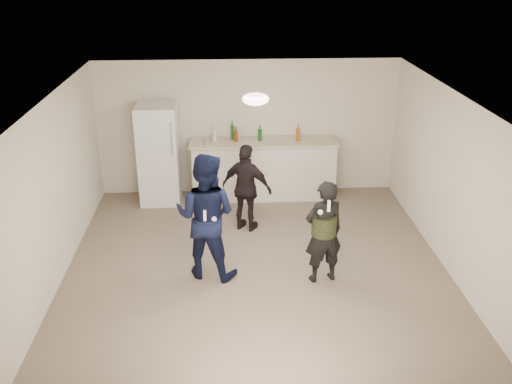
{
  "coord_description": "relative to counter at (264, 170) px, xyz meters",
  "views": [
    {
      "loc": [
        -0.4,
        -7.13,
        4.28
      ],
      "look_at": [
        0.0,
        0.2,
        1.15
      ],
      "focal_mm": 40.0,
      "sensor_mm": 36.0,
      "label": 1
    }
  ],
  "objects": [
    {
      "name": "counter_top",
      "position": [
        0.0,
        0.0,
        0.55
      ],
      "size": [
        2.68,
        0.64,
        0.04
      ],
      "primitive_type": "cube",
      "color": "beige",
      "rests_on": "counter"
    },
    {
      "name": "wall_back",
      "position": [
        -0.28,
        0.33,
        0.72
      ],
      "size": [
        6.0,
        0.0,
        6.0
      ],
      "primitive_type": "plane",
      "rotation": [
        1.57,
        0.0,
        0.0
      ],
      "color": "beige",
      "rests_on": "floor"
    },
    {
      "name": "ceiling_dome",
      "position": [
        -0.28,
        -2.37,
        1.93
      ],
      "size": [
        0.36,
        0.36,
        0.16
      ],
      "primitive_type": "ellipsoid",
      "color": "white",
      "rests_on": "ceiling"
    },
    {
      "name": "remote_woman",
      "position": [
        0.62,
        -3.21,
        0.72
      ],
      "size": [
        0.04,
        0.04,
        0.15
      ],
      "primitive_type": "cube",
      "color": "white",
      "rests_on": "woman"
    },
    {
      "name": "wall_left",
      "position": [
        -3.03,
        -2.67,
        0.72
      ],
      "size": [
        0.0,
        6.0,
        6.0
      ],
      "primitive_type": "plane",
      "rotation": [
        1.57,
        0.0,
        1.57
      ],
      "color": "beige",
      "rests_on": "floor"
    },
    {
      "name": "remote_man",
      "position": [
        -0.98,
        -2.98,
        0.53
      ],
      "size": [
        0.04,
        0.04,
        0.15
      ],
      "primitive_type": "cube",
      "color": "white",
      "rests_on": "man"
    },
    {
      "name": "ceiling",
      "position": [
        -0.28,
        -2.67,
        1.98
      ],
      "size": [
        6.0,
        6.0,
        0.0
      ],
      "primitive_type": "plane",
      "rotation": [
        3.14,
        0.0,
        0.0
      ],
      "color": "silver",
      "rests_on": "wall_back"
    },
    {
      "name": "bottle_cluster",
      "position": [
        -0.24,
        0.05,
        0.67
      ],
      "size": [
        1.57,
        0.2,
        0.27
      ],
      "color": "silver",
      "rests_on": "counter_top"
    },
    {
      "name": "nunchuk_woman",
      "position": [
        0.52,
        -3.18,
        0.62
      ],
      "size": [
        0.07,
        0.07,
        0.07
      ],
      "primitive_type": "sphere",
      "color": "white",
      "rests_on": "woman"
    },
    {
      "name": "shaker",
      "position": [
        -1.01,
        -0.12,
        0.65
      ],
      "size": [
        0.08,
        0.08,
        0.17
      ],
      "primitive_type": "cylinder",
      "color": "silver",
      "rests_on": "counter_top"
    },
    {
      "name": "nunchuk_man",
      "position": [
        -0.86,
        -2.95,
        0.45
      ],
      "size": [
        0.07,
        0.07,
        0.07
      ],
      "primitive_type": "sphere",
      "color": "white",
      "rests_on": "man"
    },
    {
      "name": "man",
      "position": [
        -0.98,
        -2.7,
        0.38
      ],
      "size": [
        1.05,
        0.93,
        1.81
      ],
      "primitive_type": "imported",
      "rotation": [
        0.0,
        0.0,
        2.82
      ],
      "color": "#0F1740",
      "rests_on": "floor"
    },
    {
      "name": "woman",
      "position": [
        0.62,
        -2.96,
        0.22
      ],
      "size": [
        0.61,
        0.48,
        1.49
      ],
      "primitive_type": "imported",
      "rotation": [
        0.0,
        0.0,
        3.39
      ],
      "color": "black",
      "rests_on": "floor"
    },
    {
      "name": "floor",
      "position": [
        -0.28,
        -2.67,
        -0.53
      ],
      "size": [
        6.0,
        6.0,
        0.0
      ],
      "primitive_type": "plane",
      "color": "#6B5B4C",
      "rests_on": "ground"
    },
    {
      "name": "wall_right",
      "position": [
        2.47,
        -2.67,
        0.72
      ],
      "size": [
        0.0,
        6.0,
        6.0
      ],
      "primitive_type": "plane",
      "rotation": [
        1.57,
        0.0,
        -1.57
      ],
      "color": "beige",
      "rests_on": "floor"
    },
    {
      "name": "wall_front",
      "position": [
        -0.28,
        -5.67,
        0.72
      ],
      "size": [
        6.0,
        0.0,
        6.0
      ],
      "primitive_type": "plane",
      "rotation": [
        -1.57,
        0.0,
        0.0
      ],
      "color": "beige",
      "rests_on": "floor"
    },
    {
      "name": "spectator",
      "position": [
        -0.36,
        -1.33,
        0.21
      ],
      "size": [
        0.93,
        0.7,
        1.46
      ],
      "primitive_type": "imported",
      "rotation": [
        0.0,
        0.0,
        2.69
      ],
      "color": "black",
      "rests_on": "floor"
    },
    {
      "name": "fridge",
      "position": [
        -1.89,
        -0.07,
        0.38
      ],
      "size": [
        0.7,
        0.7,
        1.8
      ],
      "primitive_type": "cube",
      "color": "white",
      "rests_on": "floor"
    },
    {
      "name": "camo_shorts",
      "position": [
        0.62,
        -2.96,
        0.32
      ],
      "size": [
        0.34,
        0.34,
        0.28
      ],
      "primitive_type": "cylinder",
      "color": "#31391A",
      "rests_on": "woman"
    },
    {
      "name": "fridge_handle",
      "position": [
        -1.61,
        -0.44,
        0.78
      ],
      "size": [
        0.02,
        0.02,
        0.6
      ],
      "primitive_type": "cylinder",
      "color": "silver",
      "rests_on": "fridge"
    },
    {
      "name": "counter",
      "position": [
        0.0,
        0.0,
        0.0
      ],
      "size": [
        2.6,
        0.56,
        1.05
      ],
      "primitive_type": "cube",
      "color": "silver",
      "rests_on": "floor"
    }
  ]
}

